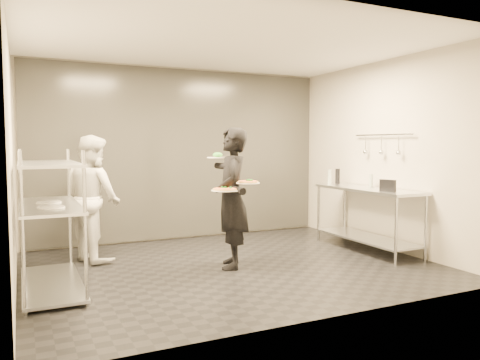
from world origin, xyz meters
name	(u,v)px	position (x,y,z in m)	size (l,w,h in m)	color
room_shell	(200,155)	(0.00, 1.18, 1.40)	(5.00, 4.00, 2.80)	black
pass_rack	(50,218)	(-2.15, 0.00, 0.77)	(0.60, 1.60, 1.50)	#AEB1B5
prep_counter	(367,208)	(2.18, 0.00, 0.63)	(0.60, 1.80, 0.92)	#AEB1B5
utensil_rail	(382,145)	(2.43, 0.00, 1.55)	(0.07, 1.20, 0.31)	#AEB1B5
waiter	(232,198)	(-0.02, -0.03, 0.88)	(0.64, 0.42, 1.77)	black
chef	(93,198)	(-1.55, 1.10, 0.84)	(0.82, 0.64, 1.68)	silver
pizza_plate_near	(226,189)	(-0.18, -0.21, 1.01)	(0.35, 0.35, 0.05)	white
pizza_plate_far	(248,182)	(0.11, -0.22, 1.09)	(0.29, 0.29, 0.05)	white
salad_plate	(218,156)	(-0.10, 0.23, 1.41)	(0.27, 0.27, 0.07)	white
pos_monitor	(388,186)	(2.06, -0.54, 1.00)	(0.05, 0.23, 0.16)	black
bottle_green	(330,177)	(2.08, 0.80, 1.04)	(0.07, 0.07, 0.24)	gray
bottle_clear	(371,180)	(2.35, 0.13, 1.02)	(0.06, 0.06, 0.19)	gray
bottle_dark	(338,176)	(2.22, 0.78, 1.04)	(0.07, 0.07, 0.25)	black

